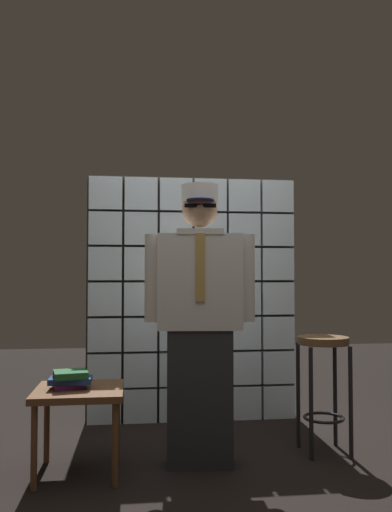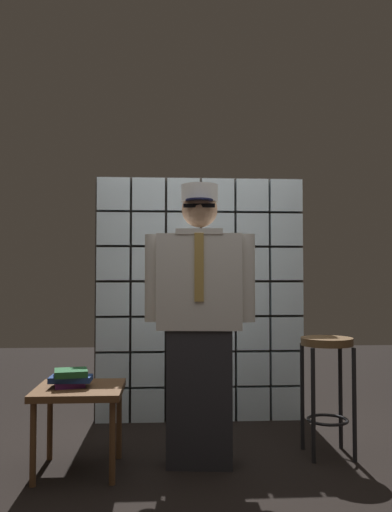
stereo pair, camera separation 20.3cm
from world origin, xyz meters
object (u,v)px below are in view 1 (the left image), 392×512
object	(u,v)px
standing_person	(200,318)
book_stack	(70,379)
bar_stool	(323,366)
side_table	(79,399)

from	to	relation	value
standing_person	book_stack	world-z (taller)	standing_person
standing_person	book_stack	xyz separation A→B (m)	(-0.79, -0.05, -0.35)
bar_stool	side_table	xyz separation A→B (m)	(-1.58, -0.19, -0.13)
side_table	book_stack	xyz separation A→B (m)	(-0.05, -0.00, 0.12)
bar_stool	standing_person	bearing A→B (deg)	-170.57
standing_person	book_stack	bearing A→B (deg)	-170.51
bar_stool	side_table	size ratio (longest dim) A/B	1.47
bar_stool	side_table	world-z (taller)	bar_stool
book_stack	bar_stool	bearing A→B (deg)	6.79
standing_person	bar_stool	distance (m)	0.93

